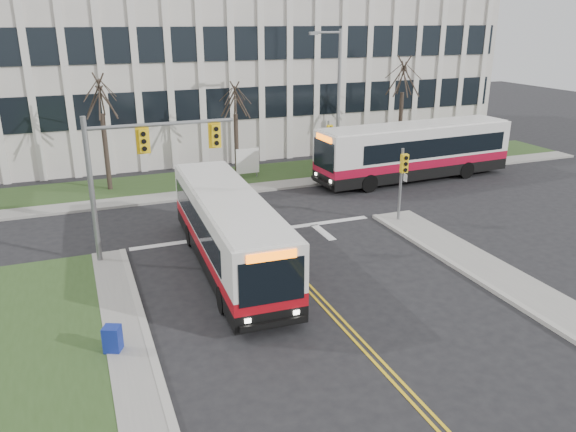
# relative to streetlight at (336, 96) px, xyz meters

# --- Properties ---
(ground) EXTENTS (120.00, 120.00, 0.00)m
(ground) POSITION_rel_streetlight_xyz_m (-8.03, -16.20, -5.19)
(ground) COLOR black
(ground) RESTS_ON ground
(sidewalk_cross) EXTENTS (44.00, 1.60, 0.14)m
(sidewalk_cross) POSITION_rel_streetlight_xyz_m (-3.03, -1.00, -5.12)
(sidewalk_cross) COLOR #9E9B93
(sidewalk_cross) RESTS_ON ground
(building_lawn) EXTENTS (44.00, 5.00, 0.12)m
(building_lawn) POSITION_rel_streetlight_xyz_m (-3.03, 1.80, -5.13)
(building_lawn) COLOR #2E471E
(building_lawn) RESTS_ON ground
(office_building) EXTENTS (40.00, 16.00, 12.00)m
(office_building) POSITION_rel_streetlight_xyz_m (-3.03, 13.80, 0.81)
(office_building) COLOR silver
(office_building) RESTS_ON ground
(mast_arm_signal) EXTENTS (6.11, 0.38, 6.20)m
(mast_arm_signal) POSITION_rel_streetlight_xyz_m (-13.65, -9.04, -0.94)
(mast_arm_signal) COLOR slate
(mast_arm_signal) RESTS_ON ground
(signal_pole_near) EXTENTS (0.34, 0.39, 3.80)m
(signal_pole_near) POSITION_rel_streetlight_xyz_m (-0.83, -9.30, -2.69)
(signal_pole_near) COLOR slate
(signal_pole_near) RESTS_ON ground
(signal_pole_far) EXTENTS (0.34, 0.39, 3.80)m
(signal_pole_far) POSITION_rel_streetlight_xyz_m (-0.83, -0.80, -2.69)
(signal_pole_far) COLOR slate
(signal_pole_far) RESTS_ON ground
(streetlight) EXTENTS (2.15, 0.25, 9.20)m
(streetlight) POSITION_rel_streetlight_xyz_m (0.00, 0.00, 0.00)
(streetlight) COLOR slate
(streetlight) RESTS_ON ground
(directory_sign) EXTENTS (1.50, 0.12, 2.00)m
(directory_sign) POSITION_rel_streetlight_xyz_m (-5.53, 1.30, -4.02)
(directory_sign) COLOR slate
(directory_sign) RESTS_ON ground
(tree_left) EXTENTS (1.80, 1.80, 7.70)m
(tree_left) POSITION_rel_streetlight_xyz_m (-14.03, 1.80, 0.32)
(tree_left) COLOR #42352B
(tree_left) RESTS_ON ground
(tree_mid) EXTENTS (1.80, 1.80, 6.82)m
(tree_mid) POSITION_rel_streetlight_xyz_m (-6.03, 2.00, -0.31)
(tree_mid) COLOR #42352B
(tree_mid) RESTS_ON ground
(tree_right) EXTENTS (1.80, 1.80, 8.25)m
(tree_right) POSITION_rel_streetlight_xyz_m (5.97, 1.80, 0.71)
(tree_right) COLOR #42352B
(tree_right) RESTS_ON ground
(bus_main) EXTENTS (2.92, 11.64, 3.08)m
(bus_main) POSITION_rel_streetlight_xyz_m (-10.31, -11.41, -3.65)
(bus_main) COLOR silver
(bus_main) RESTS_ON ground
(bus_cross) EXTENTS (13.17, 3.59, 3.47)m
(bus_cross) POSITION_rel_streetlight_xyz_m (4.36, -2.54, -3.46)
(bus_cross) COLOR silver
(bus_cross) RESTS_ON ground
(newspaper_box_blue) EXTENTS (0.64, 0.62, 0.95)m
(newspaper_box_blue) POSITION_rel_streetlight_xyz_m (-15.41, -16.35, -4.72)
(newspaper_box_blue) COLOR navy
(newspaper_box_blue) RESTS_ON ground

